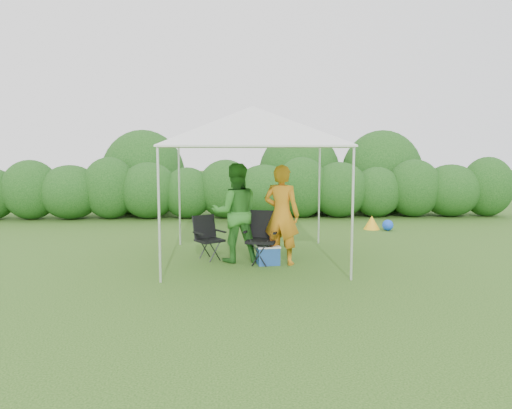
{
  "coord_description": "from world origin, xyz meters",
  "views": [
    {
      "loc": [
        -0.38,
        -8.63,
        2.11
      ],
      "look_at": [
        0.06,
        0.4,
        1.05
      ],
      "focal_mm": 35.0,
      "sensor_mm": 36.0,
      "label": 1
    }
  ],
  "objects_px": {
    "cooler": "(268,255)",
    "man": "(281,215)",
    "chair_right": "(263,234)",
    "chair_left": "(207,234)",
    "woman": "(236,213)",
    "canopy": "(253,127)"
  },
  "relations": [
    {
      "from": "cooler",
      "to": "canopy",
      "type": "bearing_deg",
      "value": 116.06
    },
    {
      "from": "canopy",
      "to": "chair_right",
      "type": "distance_m",
      "value": 1.95
    },
    {
      "from": "woman",
      "to": "chair_right",
      "type": "bearing_deg",
      "value": 157.79
    },
    {
      "from": "canopy",
      "to": "woman",
      "type": "relative_size",
      "value": 1.72
    },
    {
      "from": "canopy",
      "to": "man",
      "type": "distance_m",
      "value": 1.69
    },
    {
      "from": "man",
      "to": "chair_left",
      "type": "bearing_deg",
      "value": 4.27
    },
    {
      "from": "woman",
      "to": "chair_left",
      "type": "bearing_deg",
      "value": -29.12
    },
    {
      "from": "woman",
      "to": "cooler",
      "type": "relative_size",
      "value": 4.12
    },
    {
      "from": "chair_left",
      "to": "man",
      "type": "distance_m",
      "value": 1.49
    },
    {
      "from": "woman",
      "to": "cooler",
      "type": "xyz_separation_m",
      "value": [
        0.58,
        -0.29,
        -0.73
      ]
    },
    {
      "from": "chair_right",
      "to": "chair_left",
      "type": "xyz_separation_m",
      "value": [
        -1.01,
        0.37,
        -0.07
      ]
    },
    {
      "from": "man",
      "to": "cooler",
      "type": "height_order",
      "value": "man"
    },
    {
      "from": "chair_left",
      "to": "chair_right",
      "type": "bearing_deg",
      "value": -52.52
    },
    {
      "from": "chair_right",
      "to": "cooler",
      "type": "height_order",
      "value": "chair_right"
    },
    {
      "from": "cooler",
      "to": "man",
      "type": "bearing_deg",
      "value": 1.03
    },
    {
      "from": "man",
      "to": "cooler",
      "type": "xyz_separation_m",
      "value": [
        -0.24,
        -0.04,
        -0.72
      ]
    },
    {
      "from": "chair_left",
      "to": "woman",
      "type": "xyz_separation_m",
      "value": [
        0.53,
        -0.22,
        0.44
      ]
    },
    {
      "from": "man",
      "to": "cooler",
      "type": "relative_size",
      "value": 4.08
    },
    {
      "from": "man",
      "to": "woman",
      "type": "height_order",
      "value": "woman"
    },
    {
      "from": "chair_right",
      "to": "chair_left",
      "type": "bearing_deg",
      "value": 174.95
    },
    {
      "from": "chair_right",
      "to": "cooler",
      "type": "relative_size",
      "value": 2.15
    },
    {
      "from": "chair_left",
      "to": "cooler",
      "type": "height_order",
      "value": "chair_left"
    }
  ]
}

